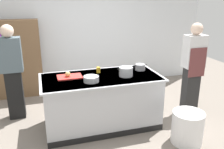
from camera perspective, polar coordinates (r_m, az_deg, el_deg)
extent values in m
plane|color=slate|center=(4.35, -2.43, -11.81)|extent=(10.00, 10.00, 0.00)
cube|color=silver|center=(5.86, -7.94, 11.47)|extent=(6.40, 0.12, 3.00)
cube|color=#B7BABF|center=(4.14, -2.52, -6.42)|extent=(1.90, 0.90, 0.90)
cube|color=#B7BABF|center=(3.98, -2.61, -0.72)|extent=(1.98, 0.98, 0.03)
cube|color=black|center=(3.95, -0.72, -14.36)|extent=(1.90, 0.01, 0.10)
cube|color=red|center=(4.00, -10.03, -0.53)|extent=(0.40, 0.28, 0.02)
sphere|color=tan|center=(3.96, -10.46, 0.10)|extent=(0.09, 0.09, 0.09)
cylinder|color=#B7BABF|center=(3.98, 3.31, 0.69)|extent=(0.23, 0.23, 0.15)
cube|color=black|center=(3.93, 1.57, 1.27)|extent=(0.04, 0.02, 0.01)
cube|color=black|center=(4.01, 5.04, 1.58)|extent=(0.04, 0.02, 0.01)
cylinder|color=#99999E|center=(4.34, 6.69, 1.76)|extent=(0.18, 0.18, 0.11)
cube|color=black|center=(4.29, 5.43, 2.13)|extent=(0.04, 0.02, 0.01)
cube|color=black|center=(4.37, 7.98, 2.35)|extent=(0.04, 0.02, 0.01)
cylinder|color=#B7BABF|center=(3.74, -4.97, -1.07)|extent=(0.24, 0.24, 0.09)
cylinder|color=yellow|center=(4.17, -3.28, 1.10)|extent=(0.07, 0.07, 0.10)
cylinder|color=white|center=(3.94, 17.46, -11.89)|extent=(0.48, 0.48, 0.51)
cube|color=#262626|center=(4.89, 18.08, -3.36)|extent=(0.28, 0.20, 0.90)
cube|color=silver|center=(4.68, 18.98, 5.21)|extent=(0.38, 0.24, 0.60)
sphere|color=beige|center=(4.61, 19.51, 10.17)|extent=(0.22, 0.22, 0.22)
cube|color=brown|center=(4.62, 19.64, 2.68)|extent=(0.34, 0.02, 0.54)
cube|color=black|center=(4.75, -21.92, -4.47)|extent=(0.28, 0.20, 0.90)
cube|color=#4F5F67|center=(4.53, -23.04, 4.33)|extent=(0.38, 0.24, 0.60)
sphere|color=beige|center=(4.46, -23.70, 9.44)|extent=(0.22, 0.22, 0.22)
cube|color=brown|center=(5.63, -22.01, 3.30)|extent=(1.10, 0.28, 1.70)
cube|color=purple|center=(5.40, -24.99, 7.95)|extent=(0.05, 0.03, 0.30)
cube|color=green|center=(5.39, -24.23, 8.10)|extent=(0.07, 0.03, 0.31)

